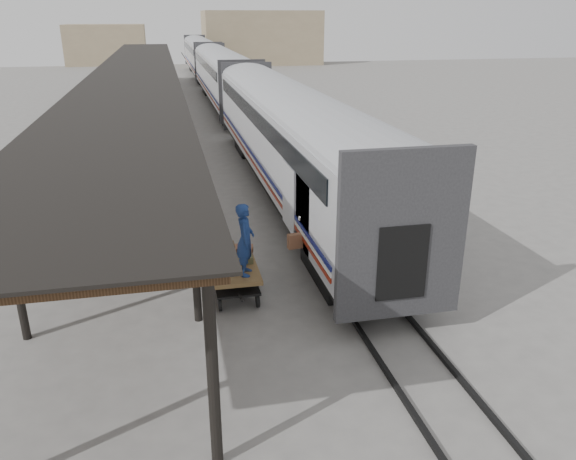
# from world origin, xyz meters

# --- Properties ---
(ground) EXTENTS (160.00, 160.00, 0.00)m
(ground) POSITION_xyz_m (0.00, 0.00, 0.00)
(ground) COLOR slate
(ground) RESTS_ON ground
(train) EXTENTS (3.45, 76.01, 4.01)m
(train) POSITION_xyz_m (3.19, 33.79, 2.69)
(train) COLOR silver
(train) RESTS_ON ground
(canopy) EXTENTS (4.90, 64.30, 4.15)m
(canopy) POSITION_xyz_m (-3.40, 24.00, 4.00)
(canopy) COLOR #422B19
(canopy) RESTS_ON ground
(rails) EXTENTS (1.54, 150.00, 0.12)m
(rails) POSITION_xyz_m (3.20, 34.00, 0.06)
(rails) COLOR black
(rails) RESTS_ON ground
(building_far) EXTENTS (18.00, 10.00, 8.00)m
(building_far) POSITION_xyz_m (14.00, 78.00, 4.00)
(building_far) COLOR tan
(building_far) RESTS_ON ground
(building_left) EXTENTS (12.00, 8.00, 6.00)m
(building_left) POSITION_xyz_m (-10.00, 82.00, 3.00)
(building_left) COLOR tan
(building_left) RESTS_ON ground
(baggage_cart) EXTENTS (1.27, 2.41, 0.86)m
(baggage_cart) POSITION_xyz_m (-0.25, -0.68, 0.65)
(baggage_cart) COLOR brown
(baggage_cart) RESTS_ON ground
(suitcase_stack) EXTENTS (1.30, 1.17, 0.46)m
(suitcase_stack) POSITION_xyz_m (-0.35, -0.32, 1.05)
(suitcase_stack) COLOR #373739
(suitcase_stack) RESTS_ON baggage_cart
(luggage_tug) EXTENTS (1.07, 1.46, 1.16)m
(luggage_tug) POSITION_xyz_m (-3.20, 18.08, 0.53)
(luggage_tug) COLOR maroon
(luggage_tug) RESTS_ON ground
(porter) EXTENTS (0.61, 0.80, 1.96)m
(porter) POSITION_xyz_m (-0.00, -1.33, 1.84)
(porter) COLOR navy
(porter) RESTS_ON baggage_cart
(pedestrian) EXTENTS (1.05, 0.46, 1.78)m
(pedestrian) POSITION_xyz_m (-1.71, 13.08, 0.89)
(pedestrian) COLOR black
(pedestrian) RESTS_ON ground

